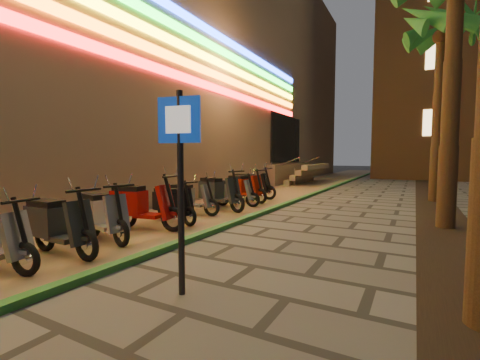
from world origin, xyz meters
The scene contains 16 objects.
ground centered at (0.00, 0.00, 0.00)m, with size 120.00×120.00×0.00m, color #474442.
parking_strip centered at (-2.60, 10.00, 0.01)m, with size 3.40×60.00×0.01m, color #8C7251.
green_curb centered at (-0.90, 10.00, 0.05)m, with size 0.18×60.00×0.10m, color #286B2B.
planting_strip centered at (3.60, 5.00, 0.01)m, with size 1.20×40.00×0.02m, color black.
mall_building centered at (-15.47, 10.02, 7.48)m, with size 24.23×44.00×15.00m.
palm_d centered at (3.60, 12.00, 5.94)m, with size 2.97×3.02×7.16m.
pedestrian_sign centered at (0.51, 1.18, 1.57)m, with size 0.53×0.14×2.43m.
scooter_5 centered at (-2.38, 1.42, 0.52)m, with size 1.68×0.59×1.19m.
scooter_6 centered at (-2.53, 2.42, 0.51)m, with size 1.68×0.78×1.18m.
scooter_7 centered at (-2.57, 3.48, 0.56)m, with size 1.84×0.78×1.29m.
scooter_8 centered at (-2.47, 4.43, 0.48)m, with size 1.56×0.75×1.10m.
scooter_9 centered at (-2.75, 5.54, 0.48)m, with size 1.58×0.55×1.11m.
scooter_10 centered at (-2.47, 6.61, 0.56)m, with size 1.82×0.89×1.29m.
scooter_11 centered at (-2.45, 7.44, 0.49)m, with size 1.60×0.71×1.12m.
scooter_12 centered at (-2.61, 8.59, 0.54)m, with size 1.76×0.84×1.24m.
scooter_13 centered at (-2.82, 9.52, 0.55)m, with size 1.79×0.63×1.26m.
Camera 1 is at (2.93, -1.78, 1.66)m, focal length 24.00 mm.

